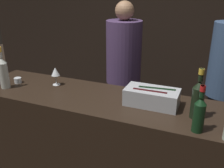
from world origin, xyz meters
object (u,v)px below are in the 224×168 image
rose_wine_bottle (3,72)px  person_in_hoodie (124,68)px  wine_glass (55,72)px  red_wine_bottle_burgundy (199,113)px  champagne_bottle (198,98)px  candle_votive (18,80)px  ice_bin_with_bottles (152,96)px

rose_wine_bottle → person_in_hoodie: person_in_hoodie is taller
wine_glass → red_wine_bottle_burgundy: (1.25, -0.32, 0.00)m
rose_wine_bottle → champagne_bottle: 1.60m
candle_votive → red_wine_bottle_burgundy: red_wine_bottle_burgundy is taller
person_in_hoodie → ice_bin_with_bottles: bearing=178.1°
wine_glass → person_in_hoodie: 0.97m
wine_glass → champagne_bottle: champagne_bottle is taller
wine_glass → ice_bin_with_bottles: bearing=-4.3°
wine_glass → person_in_hoodie: person_in_hoodie is taller
red_wine_bottle_burgundy → person_in_hoodie: 1.54m
rose_wine_bottle → person_in_hoodie: (0.70, 1.12, -0.22)m
wine_glass → champagne_bottle: bearing=-6.6°
person_in_hoodie → champagne_bottle: bearing=-171.8°
candle_votive → champagne_bottle: size_ratio=0.19×
rose_wine_bottle → champagne_bottle: bearing=3.0°
ice_bin_with_bottles → rose_wine_bottle: size_ratio=1.08×
champagne_bottle → person_in_hoodie: (-0.90, 1.04, -0.22)m
ice_bin_with_bottles → person_in_hoodie: 1.13m
candle_votive → champagne_bottle: bearing=-1.8°
champagne_bottle → rose_wine_bottle: bearing=-177.0°
wine_glass → champagne_bottle: (1.22, -0.14, 0.02)m
ice_bin_with_bottles → rose_wine_bottle: bearing=-172.9°
candle_votive → rose_wine_bottle: rose_wine_bottle is taller
ice_bin_with_bottles → champagne_bottle: 0.34m
ice_bin_with_bottles → person_in_hoodie: person_in_hoodie is taller
candle_votive → ice_bin_with_bottles: bearing=1.1°
wine_glass → red_wine_bottle_burgundy: 1.29m
champagne_bottle → person_in_hoodie: size_ratio=0.20×
ice_bin_with_bottles → rose_wine_bottle: 1.29m
rose_wine_bottle → ice_bin_with_bottles: bearing=7.1°
ice_bin_with_bottles → candle_votive: ice_bin_with_bottles is taller
red_wine_bottle_burgundy → rose_wine_bottle: rose_wine_bottle is taller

